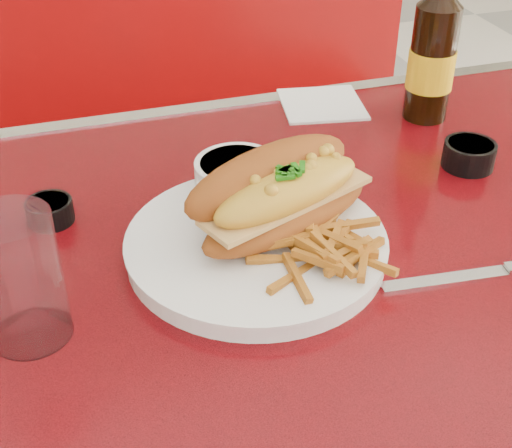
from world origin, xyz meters
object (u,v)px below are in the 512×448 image
object	(u,v)px
fork	(305,251)
sauce_cup_left	(50,210)
gravy_ramekin	(237,181)
booth_bench_far	(185,219)
mac_hoagie	(281,193)
sauce_cup_right	(469,154)
knife	(497,271)
water_tumbler	(20,279)
diner_table	(315,355)
beer_bottle	(433,53)
dinner_plate	(256,245)

from	to	relation	value
fork	sauce_cup_left	distance (m)	0.31
gravy_ramekin	sauce_cup_left	distance (m)	0.22
booth_bench_far	mac_hoagie	bearing A→B (deg)	-92.79
sauce_cup_right	knife	size ratio (longest dim) A/B	0.40
gravy_ramekin	water_tumbler	distance (m)	0.30
diner_table	mac_hoagie	size ratio (longest dim) A/B	4.92
beer_bottle	water_tumbler	world-z (taller)	beer_bottle
dinner_plate	sauce_cup_right	bearing A→B (deg)	16.99
mac_hoagie	sauce_cup_right	xyz separation A→B (m)	(0.29, 0.08, -0.04)
sauce_cup_left	water_tumbler	bearing A→B (deg)	-99.33
dinner_plate	sauce_cup_left	xyz separation A→B (m)	(-0.21, 0.13, 0.00)
diner_table	sauce_cup_left	bearing A→B (deg)	151.63
sauce_cup_left	knife	xyz separation A→B (m)	(0.45, -0.25, -0.01)
sauce_cup_left	booth_bench_far	bearing A→B (deg)	66.68
beer_bottle	mac_hoagie	bearing A→B (deg)	-143.02
booth_bench_far	sauce_cup_left	xyz separation A→B (m)	(-0.28, -0.66, 0.50)
sauce_cup_right	water_tumbler	size ratio (longest dim) A/B	0.66
sauce_cup_left	sauce_cup_right	distance (m)	0.54
gravy_ramekin	beer_bottle	distance (m)	0.37
booth_bench_far	gravy_ramekin	xyz separation A→B (m)	(-0.06, -0.69, 0.51)
knife	sauce_cup_left	bearing A→B (deg)	156.79
mac_hoagie	sauce_cup_right	distance (m)	0.31
booth_bench_far	sauce_cup_left	size ratio (longest dim) A/B	18.92
sauce_cup_left	water_tumbler	xyz separation A→B (m)	(-0.03, -0.19, 0.05)
gravy_ramekin	sauce_cup_right	bearing A→B (deg)	-1.09
mac_hoagie	sauce_cup_left	world-z (taller)	mac_hoagie
fork	gravy_ramekin	bearing A→B (deg)	-7.97
sauce_cup_right	beer_bottle	bearing A→B (deg)	83.32
diner_table	knife	bearing A→B (deg)	-29.48
gravy_ramekin	knife	bearing A→B (deg)	-43.90
sauce_cup_right	mac_hoagie	bearing A→B (deg)	-164.17
knife	mac_hoagie	bearing A→B (deg)	153.26
gravy_ramekin	water_tumbler	size ratio (longest dim) A/B	0.95
dinner_plate	sauce_cup_right	world-z (taller)	sauce_cup_right
water_tumbler	sauce_cup_left	bearing A→B (deg)	80.67
sauce_cup_left	knife	bearing A→B (deg)	-28.78
water_tumbler	knife	size ratio (longest dim) A/B	0.61
sauce_cup_left	sauce_cup_right	size ratio (longest dim) A/B	0.72
diner_table	mac_hoagie	world-z (taller)	mac_hoagie
gravy_ramekin	dinner_plate	bearing A→B (deg)	-95.34
beer_bottle	water_tumbler	xyz separation A→B (m)	(-0.59, -0.31, -0.03)
booth_bench_far	knife	size ratio (longest dim) A/B	5.42
mac_hoagie	knife	bearing A→B (deg)	-53.91
fork	sauce_cup_right	bearing A→B (deg)	-85.32
booth_bench_far	fork	distance (m)	0.97
diner_table	beer_bottle	bearing A→B (deg)	44.55
dinner_plate	sauce_cup_left	world-z (taller)	sauce_cup_left
gravy_ramekin	knife	size ratio (longest dim) A/B	0.58
sauce_cup_left	beer_bottle	size ratio (longest dim) A/B	0.24
dinner_plate	gravy_ramekin	distance (m)	0.11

